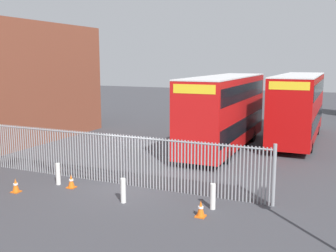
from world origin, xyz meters
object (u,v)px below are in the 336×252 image
bollard_center_front (123,191)px  traffic_cone_mid_forecourt (71,181)px  double_decker_bus_near_gate (225,109)px  traffic_cone_near_kerb (201,209)px  traffic_cone_by_gate (16,185)px  double_decker_bus_behind_fence_left (298,105)px  bollard_near_left (58,174)px  bollard_near_right (213,196)px

bollard_center_front → traffic_cone_mid_forecourt: bollard_center_front is taller
double_decker_bus_near_gate → traffic_cone_near_kerb: bearing=-78.2°
traffic_cone_by_gate → bollard_center_front: bearing=8.9°
double_decker_bus_behind_fence_left → traffic_cone_near_kerb: size_ratio=18.32×
traffic_cone_near_kerb → bollard_near_left: bearing=172.3°
traffic_cone_near_kerb → traffic_cone_mid_forecourt: bearing=172.6°
double_decker_bus_behind_fence_left → traffic_cone_mid_forecourt: double_decker_bus_behind_fence_left is taller
bollard_near_right → double_decker_bus_behind_fence_left: bearing=84.4°
bollard_center_front → traffic_cone_near_kerb: bearing=-2.3°
double_decker_bus_near_gate → bollard_near_right: 10.29m
bollard_near_right → traffic_cone_mid_forecourt: bearing=-179.3°
bollard_near_right → bollard_near_left: bearing=179.5°
bollard_near_left → traffic_cone_near_kerb: bollard_near_left is taller
bollard_near_left → bollard_near_right: size_ratio=1.00×
traffic_cone_by_gate → traffic_cone_mid_forecourt: same height
bollard_center_front → traffic_cone_near_kerb: size_ratio=1.61×
bollard_near_right → traffic_cone_mid_forecourt: size_ratio=1.61×
double_decker_bus_near_gate → bollard_center_front: bearing=-95.0°
traffic_cone_mid_forecourt → double_decker_bus_near_gate: bearing=68.8°
double_decker_bus_behind_fence_left → bollard_center_front: 15.79m
double_decker_bus_near_gate → bollard_center_front: double_decker_bus_near_gate is taller
traffic_cone_mid_forecourt → traffic_cone_near_kerb: 6.11m
traffic_cone_near_kerb → double_decker_bus_behind_fence_left: bearing=84.1°
bollard_center_front → traffic_cone_by_gate: 4.70m
bollard_near_left → bollard_center_front: same height
double_decker_bus_behind_fence_left → bollard_center_front: (-4.71, -14.95, -1.95)m
double_decker_bus_near_gate → bollard_near_right: bearing=-76.3°
bollard_near_right → traffic_cone_mid_forecourt: 6.23m
double_decker_bus_behind_fence_left → traffic_cone_by_gate: (-9.35, -15.68, -2.13)m
double_decker_bus_near_gate → double_decker_bus_behind_fence_left: bearing=49.2°
bollard_near_left → bollard_center_front: bearing=-12.2°
traffic_cone_mid_forecourt → traffic_cone_near_kerb: size_ratio=1.00×
bollard_near_right → traffic_cone_by_gate: 8.08m
bollard_near_left → traffic_cone_by_gate: 1.80m
bollard_center_front → traffic_cone_mid_forecourt: size_ratio=1.61×
traffic_cone_near_kerb → bollard_near_right: bearing=79.5°
traffic_cone_mid_forecourt → double_decker_bus_behind_fence_left: bearing=61.9°
traffic_cone_by_gate → traffic_cone_mid_forecourt: 2.21m
traffic_cone_by_gate → double_decker_bus_near_gate: bearing=63.8°
double_decker_bus_near_gate → traffic_cone_mid_forecourt: double_decker_bus_near_gate is taller
double_decker_bus_behind_fence_left → traffic_cone_near_kerb: 15.31m
double_decker_bus_behind_fence_left → bollard_near_right: bearing=-95.6°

